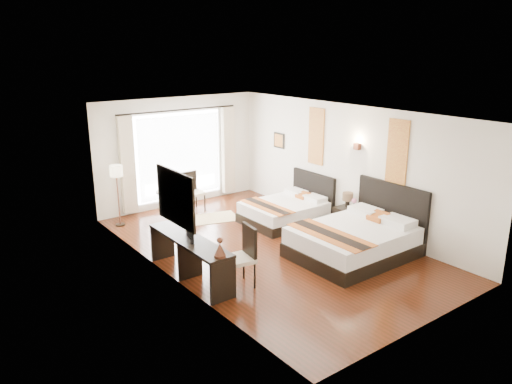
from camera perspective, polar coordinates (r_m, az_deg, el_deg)
floor at (r=10.40m, az=1.45°, el=-6.39°), size 4.50×7.50×0.01m
ceiling at (r=9.67m, az=1.57°, el=9.06°), size 4.50×7.50×0.02m
wall_headboard at (r=11.44m, az=10.37°, el=2.85°), size 0.01×7.50×2.80m
wall_desk at (r=8.78m, az=-10.05°, el=-1.24°), size 0.01×7.50×2.80m
wall_window at (r=13.01m, az=-8.82°, el=4.55°), size 4.50×0.01×2.80m
wall_entry at (r=7.53m, az=19.57°, el=-4.98°), size 4.50×0.01×2.80m
window_glass at (r=13.01m, az=-8.77°, el=4.11°), size 2.40×0.02×2.20m
sheer_curtain at (r=12.96m, az=-8.65°, el=4.07°), size 2.30×0.02×2.10m
drape_left at (r=12.33m, az=-14.48°, el=3.00°), size 0.35×0.14×2.35m
drape_right at (r=13.66m, az=-3.20°, el=4.77°), size 0.35×0.14×2.35m
art_panel_near at (r=10.47m, az=15.84°, el=4.34°), size 0.03×0.50×1.35m
art_panel_far at (r=12.01m, az=6.89°, el=6.33°), size 0.03×0.50×1.35m
wall_sconce at (r=11.08m, az=11.49°, el=5.12°), size 0.10×0.14×0.14m
mirror_frame at (r=8.54m, az=-9.19°, el=-0.66°), size 0.04×1.25×0.95m
mirror_glass at (r=8.55m, az=-9.04°, el=-0.63°), size 0.01×1.12×0.82m
bed_near at (r=10.11m, az=11.36°, el=-5.31°), size 2.33×1.81×1.32m
bed_far at (r=11.85m, az=3.56°, el=-2.07°), size 1.89×1.47×1.06m
nightstand at (r=11.40m, az=10.49°, el=-3.12°), size 0.46×0.56×0.54m
table_lamp at (r=11.32m, az=10.44°, el=-0.66°), size 0.24×0.24×0.38m
vase at (r=11.26m, az=11.11°, el=-1.80°), size 0.16×0.16×0.14m
console_desk at (r=9.05m, az=-7.56°, el=-7.52°), size 0.50×2.20×0.76m
television at (r=8.96m, az=-8.14°, el=-3.45°), size 0.46×0.84×0.50m
bronze_figurine at (r=8.05m, az=-4.15°, el=-6.46°), size 0.25×0.25×0.30m
desk_chair at (r=8.72m, az=-1.90°, el=-8.68°), size 0.57×0.57×1.08m
floor_lamp at (r=11.74m, az=-15.67°, el=1.87°), size 0.29×0.29×1.43m
side_table at (r=12.52m, az=-10.15°, el=-1.18°), size 0.52×0.52×0.60m
fruit_bowl at (r=12.44m, az=-10.10°, el=0.27°), size 0.28×0.28×0.05m
window_chair at (r=12.70m, az=-7.15°, el=-0.80°), size 0.48×0.48×0.99m
jute_rug at (r=12.16m, az=-4.88°, el=-2.97°), size 1.32×1.06×0.01m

